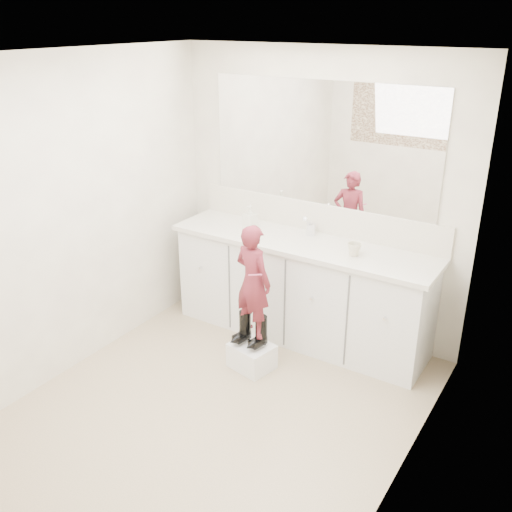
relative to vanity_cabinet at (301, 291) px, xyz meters
The scene contains 18 objects.
floor 1.30m from the vanity_cabinet, 90.00° to the right, with size 3.00×3.00×0.00m, color #877C58.
ceiling 2.32m from the vanity_cabinet, 90.00° to the right, with size 3.00×3.00×0.00m, color white.
wall_back 0.82m from the vanity_cabinet, 90.00° to the left, with size 2.60×2.60×0.00m, color #C0B4A4.
wall_front 2.83m from the vanity_cabinet, 90.00° to the right, with size 2.60×2.60×0.00m, color #C0B4A4.
wall_left 1.95m from the vanity_cabinet, 136.70° to the right, with size 3.00×3.00×0.00m, color #C0B4A4.
wall_right 1.95m from the vanity_cabinet, 43.30° to the right, with size 3.00×3.00×0.00m, color #C0B4A4.
vanity_cabinet is the anchor object (origin of this frame).
countertop 0.45m from the vanity_cabinet, 90.00° to the right, with size 2.28×0.58×0.04m, color beige.
backsplash 0.64m from the vanity_cabinet, 90.00° to the left, with size 2.28×0.03×0.25m, color beige.
mirror 1.24m from the vanity_cabinet, 90.00° to the left, with size 2.00×0.02×1.00m, color white.
faucet 0.54m from the vanity_cabinet, 90.00° to the left, with size 0.08×0.08×0.10m, color silver.
cup 0.71m from the vanity_cabinet, ahead, with size 0.11×0.11×0.10m, color beige.
soap_bottle 0.76m from the vanity_cabinet, behind, with size 0.10×0.10×0.21m, color beige.
step_stool 0.73m from the vanity_cabinet, 96.73° to the right, with size 0.32×0.27×0.20m, color white.
boot_left 0.66m from the vanity_cabinet, 103.48° to the right, with size 0.10×0.18×0.27m, color black, non-canonical shape.
boot_right 0.64m from the vanity_cabinet, 90.21° to the right, with size 0.10×0.18×0.27m, color black, non-canonical shape.
toddler 0.72m from the vanity_cabinet, 96.94° to the right, with size 0.33×0.22×0.90m, color #A33240.
toothbrush 0.83m from the vanity_cabinet, 90.59° to the right, with size 0.01×0.01×0.14m, color #D5527D.
Camera 1 is at (2.02, -2.67, 2.60)m, focal length 40.00 mm.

